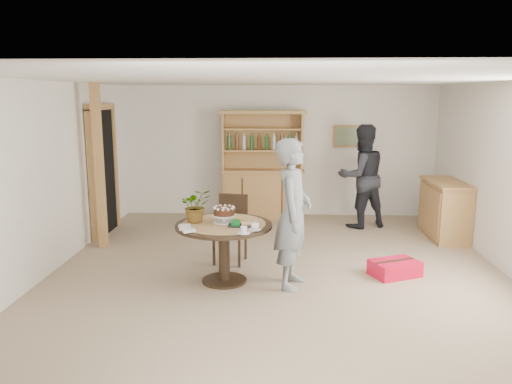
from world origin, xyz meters
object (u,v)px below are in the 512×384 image
object	(u,v)px
dining_table	(224,235)
red_suitcase	(395,268)
adult_person	(362,176)
teen_boy	(293,214)
hutch	(263,182)
sideboard	(445,209)
dining_chair	(231,224)

from	to	relation	value
dining_table	red_suitcase	bearing A→B (deg)	8.07
dining_table	adult_person	world-z (taller)	adult_person
teen_boy	hutch	bearing A→B (deg)	18.28
sideboard	dining_table	world-z (taller)	sideboard
sideboard	teen_boy	bearing A→B (deg)	-138.45
adult_person	sideboard	bearing A→B (deg)	134.16
dining_table	hutch	bearing A→B (deg)	83.80
dining_table	teen_boy	world-z (taller)	teen_boy
sideboard	adult_person	world-z (taller)	adult_person
adult_person	red_suitcase	xyz separation A→B (m)	(0.06, -2.48, -0.81)
teen_boy	adult_person	size ratio (longest dim) A/B	1.00
dining_chair	adult_person	distance (m)	2.91
dining_chair	adult_person	bearing A→B (deg)	52.92
teen_boy	adult_person	distance (m)	3.16
sideboard	red_suitcase	world-z (taller)	sideboard
adult_person	dining_table	bearing A→B (deg)	32.61
dining_table	dining_chair	size ratio (longest dim) A/B	1.27
teen_boy	red_suitcase	bearing A→B (deg)	-62.50
adult_person	red_suitcase	distance (m)	2.61
red_suitcase	dining_table	bearing A→B (deg)	164.14
hutch	adult_person	bearing A→B (deg)	-19.41
sideboard	dining_table	size ratio (longest dim) A/B	1.05
sideboard	adult_person	distance (m)	1.48
dining_chair	teen_boy	bearing A→B (deg)	-37.80
dining_chair	hutch	bearing A→B (deg)	92.33
dining_chair	red_suitcase	bearing A→B (deg)	-3.12
teen_boy	adult_person	world-z (taller)	adult_person
red_suitcase	sideboard	bearing A→B (deg)	32.91
sideboard	dining_table	distance (m)	4.04
dining_table	adult_person	xyz separation A→B (m)	(2.14, 2.79, 0.31)
teen_boy	red_suitcase	world-z (taller)	teen_boy
teen_boy	sideboard	bearing A→B (deg)	-37.95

